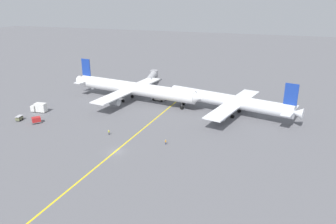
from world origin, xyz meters
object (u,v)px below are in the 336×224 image
(airliner_at_gate_left, at_px, (134,89))
(pushback_tug, at_px, (159,97))
(airliner_being_pushed, at_px, (230,101))
(gse_catering_truck_tall, at_px, (39,108))
(gse_container_dolly_flat, at_px, (36,120))
(jet_bridge, at_px, (152,76))
(gse_baggage_cart_trailing, at_px, (19,118))
(ground_crew_wing_walker_right, at_px, (166,142))
(ground_crew_ramp_agent_by_cones, at_px, (109,132))

(airliner_at_gate_left, height_order, pushback_tug, airliner_at_gate_left)
(airliner_at_gate_left, xyz_separation_m, airliner_being_pushed, (39.82, -3.33, -0.44))
(pushback_tug, height_order, gse_catering_truck_tall, gse_catering_truck_tall)
(airliner_being_pushed, distance_m, gse_container_dolly_flat, 69.13)
(pushback_tug, relative_size, jet_bridge, 0.55)
(gse_baggage_cart_trailing, bearing_deg, gse_container_dolly_flat, -1.39)
(gse_container_dolly_flat, distance_m, ground_crew_wing_walker_right, 48.12)
(ground_crew_ramp_agent_by_cones, bearing_deg, gse_container_dolly_flat, 177.50)
(ground_crew_ramp_agent_by_cones, bearing_deg, airliner_being_pushed, 42.36)
(gse_baggage_cart_trailing, distance_m, ground_crew_ramp_agent_by_cones, 36.06)
(airliner_being_pushed, distance_m, gse_baggage_cart_trailing, 75.83)
(airliner_being_pushed, bearing_deg, gse_catering_truck_tall, -163.98)
(airliner_being_pushed, xyz_separation_m, pushback_tug, (-30.35, 7.72, -3.73))
(airliner_being_pushed, distance_m, pushback_tug, 31.54)
(gse_catering_truck_tall, bearing_deg, airliner_at_gate_left, 38.54)
(airliner_at_gate_left, distance_m, gse_container_dolly_flat, 40.09)
(gse_container_dolly_flat, height_order, jet_bridge, jet_bridge)
(gse_container_dolly_flat, distance_m, jet_bridge, 63.49)
(airliner_being_pushed, bearing_deg, ground_crew_ramp_agent_by_cones, -137.64)
(gse_baggage_cart_trailing, distance_m, ground_crew_wing_walker_right, 55.53)
(gse_container_dolly_flat, bearing_deg, airliner_being_pushed, 25.34)
(gse_container_dolly_flat, bearing_deg, jet_bridge, 71.07)
(gse_catering_truck_tall, bearing_deg, ground_crew_ramp_agent_by_cones, -17.47)
(ground_crew_wing_walker_right, xyz_separation_m, jet_bridge, (-27.48, 62.48, 3.38))
(airliner_at_gate_left, xyz_separation_m, ground_crew_ramp_agent_by_cones, (6.06, -34.12, -4.58))
(gse_baggage_cart_trailing, xyz_separation_m, ground_crew_wing_walker_right, (55.47, -2.66, -0.06))
(gse_catering_truck_tall, bearing_deg, gse_container_dolly_flat, -56.70)
(airliner_at_gate_left, relative_size, airliner_being_pushed, 1.14)
(pushback_tug, bearing_deg, gse_baggage_cart_trailing, -136.77)
(pushback_tug, bearing_deg, ground_crew_ramp_agent_by_cones, -95.06)
(airliner_being_pushed, distance_m, ground_crew_ramp_agent_by_cones, 45.88)
(ground_crew_ramp_agent_by_cones, xyz_separation_m, jet_bridge, (-8.04, 61.24, 3.30))
(airliner_being_pushed, relative_size, gse_catering_truck_tall, 8.67)
(airliner_at_gate_left, relative_size, jet_bridge, 3.57)
(airliner_at_gate_left, xyz_separation_m, pushback_tug, (9.47, 4.39, -4.18))
(gse_catering_truck_tall, height_order, ground_crew_wing_walker_right, gse_catering_truck_tall)
(pushback_tug, bearing_deg, airliner_being_pushed, -14.27)
(gse_catering_truck_tall, xyz_separation_m, ground_crew_ramp_agent_by_cones, (35.04, -11.03, -0.88))
(airliner_at_gate_left, height_order, gse_baggage_cart_trailing, airliner_at_gate_left)
(jet_bridge, bearing_deg, airliner_at_gate_left, -85.81)
(gse_baggage_cart_trailing, height_order, ground_crew_ramp_agent_by_cones, gse_baggage_cart_trailing)
(gse_catering_truck_tall, bearing_deg, gse_baggage_cart_trailing, -95.86)
(airliner_at_gate_left, distance_m, gse_catering_truck_tall, 37.24)
(airliner_being_pushed, relative_size, gse_baggage_cart_trailing, 17.77)
(jet_bridge, bearing_deg, ground_crew_wing_walker_right, -66.26)
(gse_catering_truck_tall, distance_m, ground_crew_wing_walker_right, 55.85)
(pushback_tug, height_order, jet_bridge, jet_bridge)
(gse_baggage_cart_trailing, height_order, jet_bridge, jet_bridge)
(pushback_tug, bearing_deg, gse_catering_truck_tall, -144.45)
(pushback_tug, height_order, ground_crew_ramp_agent_by_cones, pushback_tug)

